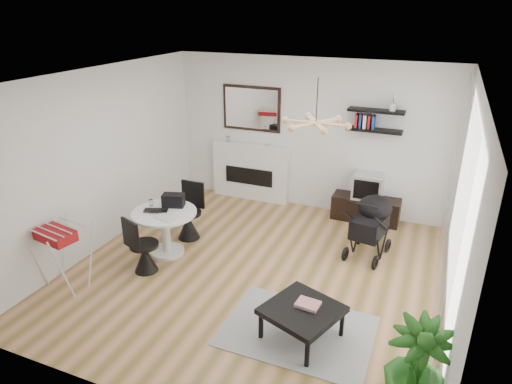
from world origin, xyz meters
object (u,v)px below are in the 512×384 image
at_px(crt_tv, 368,186).
at_px(coffee_table, 302,311).
at_px(tv_console, 366,209).
at_px(potted_plant, 416,369).
at_px(dining_table, 165,226).
at_px(drying_rack, 63,256).
at_px(stroller, 370,228).
at_px(fireplace, 250,165).

height_order(crt_tv, coffee_table, crt_tv).
distance_m(tv_console, potted_plant, 4.10).
bearing_deg(potted_plant, dining_table, 156.27).
distance_m(drying_rack, stroller, 4.31).
bearing_deg(crt_tv, potted_plant, -74.17).
bearing_deg(crt_tv, drying_rack, -132.87).
bearing_deg(potted_plant, fireplace, 129.49).
bearing_deg(dining_table, stroller, 22.30).
distance_m(fireplace, potted_plant, 5.27).
height_order(tv_console, dining_table, dining_table).
distance_m(crt_tv, drying_rack, 4.88).
height_order(drying_rack, potted_plant, potted_plant).
bearing_deg(dining_table, crt_tv, 41.96).
height_order(tv_console, coffee_table, tv_console).
relative_size(fireplace, crt_tv, 4.45).
bearing_deg(tv_console, coffee_table, -92.09).
bearing_deg(crt_tv, dining_table, -138.04).
height_order(tv_console, crt_tv, crt_tv).
relative_size(drying_rack, coffee_table, 0.92).
bearing_deg(dining_table, drying_rack, -120.63).
xyz_separation_m(dining_table, coffee_table, (2.45, -1.03, -0.10)).
xyz_separation_m(fireplace, stroller, (2.49, -1.29, -0.25)).
relative_size(crt_tv, potted_plant, 0.48).
bearing_deg(fireplace, drying_rack, -106.23).
xyz_separation_m(dining_table, potted_plant, (3.68, -1.62, 0.04)).
xyz_separation_m(drying_rack, stroller, (3.57, 2.42, -0.04)).
bearing_deg(coffee_table, fireplace, 121.33).
relative_size(dining_table, stroller, 0.94).
bearing_deg(stroller, coffee_table, -89.79).
distance_m(fireplace, tv_console, 2.29).
relative_size(dining_table, potted_plant, 0.95).
relative_size(drying_rack, potted_plant, 0.89).
xyz_separation_m(tv_console, stroller, (0.25, -1.16, 0.22)).
relative_size(crt_tv, dining_table, 0.51).
bearing_deg(crt_tv, stroller, -77.63).
xyz_separation_m(fireplace, potted_plant, (3.35, -4.06, -0.18)).
distance_m(crt_tv, potted_plant, 4.08).
bearing_deg(fireplace, crt_tv, -3.51).
xyz_separation_m(crt_tv, drying_rack, (-3.32, -3.57, -0.17)).
relative_size(crt_tv, coffee_table, 0.50).
bearing_deg(coffee_table, dining_table, 157.24).
relative_size(fireplace, tv_console, 1.89).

